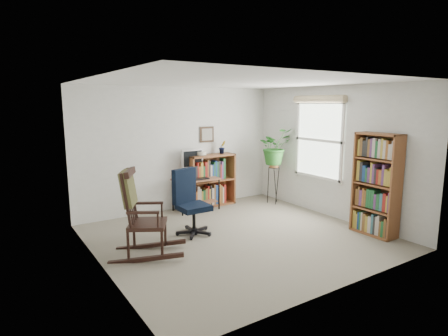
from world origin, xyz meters
TOP-DOWN VIEW (x-y plane):
  - floor at (0.00, 0.00)m, footprint 4.20×4.00m
  - ceiling at (0.00, 0.00)m, footprint 4.20×4.00m
  - wall_back at (0.00, 2.00)m, footprint 4.20×0.00m
  - wall_front at (0.00, -2.00)m, footprint 4.20×0.00m
  - wall_left at (-2.10, 0.00)m, footprint 0.00×4.00m
  - wall_right at (2.10, 0.00)m, footprint 0.00×4.00m
  - window at (2.06, 0.30)m, footprint 0.12×1.20m
  - desk at (0.19, 1.70)m, footprint 0.88×0.48m
  - monitor at (0.19, 1.84)m, footprint 0.46×0.16m
  - keyboard at (0.19, 1.58)m, footprint 0.40×0.15m
  - office_chair at (-0.52, 0.49)m, footprint 0.73×0.73m
  - rocking_chair at (-1.45, 0.10)m, footprint 1.24×1.09m
  - low_bookshelf at (0.61, 1.82)m, footprint 1.00×0.33m
  - tall_bookshelf at (1.92, -1.08)m, footprint 0.31×0.71m
  - plant_stand at (1.80, 1.26)m, footprint 0.26×0.26m
  - spider_plant at (1.80, 1.26)m, footprint 1.69×1.88m
  - potted_plant_small at (0.89, 1.83)m, footprint 0.13×0.24m
  - framed_picture at (0.61, 1.97)m, footprint 0.32×0.04m

SIDE VIEW (x-z plane):
  - floor at x=0.00m, z-range 0.00..0.00m
  - desk at x=0.19m, z-range 0.00..0.63m
  - plant_stand at x=1.80m, z-range 0.00..0.90m
  - low_bookshelf at x=0.61m, z-range 0.00..1.06m
  - office_chair at x=-0.52m, z-range 0.00..1.07m
  - rocking_chair at x=-1.45m, z-range 0.00..1.24m
  - keyboard at x=0.19m, z-range 0.63..0.66m
  - tall_bookshelf at x=1.92m, z-range 0.00..1.63m
  - monitor at x=0.19m, z-range 0.63..1.19m
  - potted_plant_small at x=0.89m, z-range 1.06..1.17m
  - wall_back at x=0.00m, z-range 0.00..2.40m
  - wall_front at x=0.00m, z-range 0.00..2.40m
  - wall_left at x=-2.10m, z-range 0.00..2.40m
  - wall_right at x=2.10m, z-range 0.00..2.40m
  - window at x=2.06m, z-range 0.65..2.15m
  - framed_picture at x=0.61m, z-range 1.30..1.62m
  - spider_plant at x=1.80m, z-range 0.83..2.30m
  - ceiling at x=0.00m, z-range 2.40..2.40m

